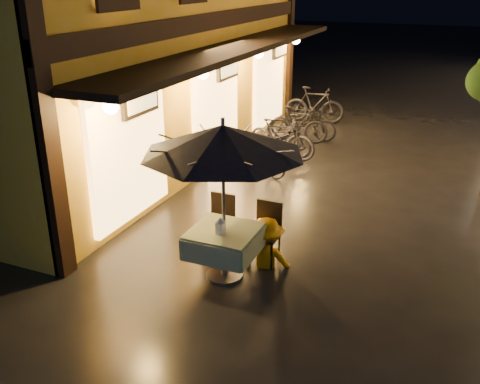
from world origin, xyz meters
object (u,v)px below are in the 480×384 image
at_px(patio_umbrella, 223,140).
at_px(person_yellow, 267,220).
at_px(person_orange, 214,215).
at_px(bicycle_0, 258,156).
at_px(table_lantern, 220,225).
at_px(cafe_table, 224,242).

bearing_deg(patio_umbrella, person_yellow, 53.35).
relative_size(person_orange, bicycle_0, 0.87).
xyz_separation_m(table_lantern, person_orange, (-0.42, 0.66, -0.21)).
height_order(cafe_table, patio_umbrella, patio_umbrella).
xyz_separation_m(cafe_table, patio_umbrella, (0.00, 0.00, 1.56)).
height_order(patio_umbrella, person_yellow, patio_umbrella).
relative_size(cafe_table, person_orange, 0.70).
height_order(cafe_table, bicycle_0, bicycle_0).
relative_size(cafe_table, person_yellow, 0.65).
bearing_deg(table_lantern, person_yellow, 58.56).
bearing_deg(cafe_table, person_yellow, 53.35).
xyz_separation_m(patio_umbrella, bicycle_0, (-1.17, 4.38, -1.72)).
distance_m(cafe_table, person_orange, 0.69).
bearing_deg(table_lantern, cafe_table, 90.00).
height_order(cafe_table, person_yellow, person_yellow).
relative_size(patio_umbrella, person_orange, 1.74).
xyz_separation_m(table_lantern, bicycle_0, (-1.17, 4.51, -0.49)).
bearing_deg(person_yellow, table_lantern, 40.97).
relative_size(table_lantern, person_orange, 0.18).
height_order(patio_umbrella, person_orange, patio_umbrella).
bearing_deg(bicycle_0, table_lantern, -146.11).
xyz_separation_m(cafe_table, table_lantern, (-0.00, -0.13, 0.33)).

